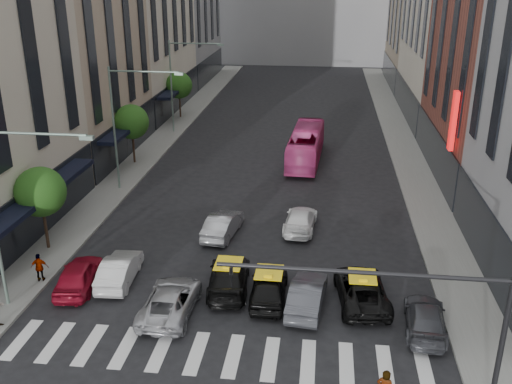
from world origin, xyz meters
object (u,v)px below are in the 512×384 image
(taxi_left, at_px, (229,276))
(streetlamp_near, at_px, (8,195))
(pedestrian_far, at_px, (40,267))
(car_red, at_px, (79,275))
(car_white_front, at_px, (120,269))
(taxi_center, at_px, (269,286))
(streetlamp_mid, at_px, (126,113))
(bus, at_px, (306,145))
(streetlamp_far, at_px, (180,74))

(taxi_left, bearing_deg, streetlamp_near, 11.93)
(pedestrian_far, bearing_deg, streetlamp_near, 88.41)
(car_red, relative_size, car_white_front, 1.00)
(taxi_center, bearing_deg, streetlamp_mid, -51.24)
(taxi_center, relative_size, pedestrian_far, 2.85)
(bus, xyz_separation_m, pedestrian_far, (-12.99, -22.12, -0.51))
(taxi_left, bearing_deg, pedestrian_far, -1.40)
(taxi_left, xyz_separation_m, pedestrian_far, (-9.91, -0.64, 0.20))
(streetlamp_near, height_order, streetlamp_far, same)
(taxi_center, xyz_separation_m, bus, (0.93, 22.24, 0.68))
(streetlamp_far, height_order, taxi_left, streetlamp_far)
(taxi_left, bearing_deg, bus, -103.26)
(car_white_front, bearing_deg, taxi_left, 176.07)
(car_red, relative_size, pedestrian_far, 2.80)
(streetlamp_near, xyz_separation_m, streetlamp_mid, (0.00, 16.00, 0.00))
(taxi_center, bearing_deg, pedestrian_far, -2.04)
(car_red, bearing_deg, taxi_left, 178.79)
(bus, height_order, pedestrian_far, bus)
(streetlamp_mid, xyz_separation_m, bus, (12.63, 8.40, -4.47))
(streetlamp_near, relative_size, taxi_center, 2.03)
(car_red, distance_m, bus, 24.79)
(pedestrian_far, bearing_deg, taxi_left, 173.24)
(streetlamp_mid, relative_size, car_white_front, 2.08)
(taxi_center, bearing_deg, taxi_left, -20.94)
(streetlamp_near, bearing_deg, taxi_center, 10.47)
(streetlamp_mid, relative_size, car_red, 2.07)
(streetlamp_near, height_order, bus, streetlamp_near)
(streetlamp_mid, xyz_separation_m, taxi_left, (9.55, -13.08, -5.18))
(streetlamp_mid, xyz_separation_m, car_red, (1.83, -13.91, -5.16))
(streetlamp_mid, bearing_deg, bus, 33.63)
(streetlamp_near, distance_m, car_red, 5.86)
(streetlamp_far, height_order, car_red, streetlamp_far)
(car_white_front, distance_m, taxi_center, 8.03)
(streetlamp_mid, height_order, car_red, streetlamp_mid)
(taxi_left, bearing_deg, taxi_center, 155.43)
(streetlamp_far, height_order, bus, streetlamp_far)
(streetlamp_near, height_order, streetlamp_mid, same)
(streetlamp_mid, relative_size, bus, 0.88)
(streetlamp_mid, height_order, streetlamp_far, same)
(bus, bearing_deg, car_red, 67.27)
(pedestrian_far, bearing_deg, car_red, 164.61)
(taxi_left, relative_size, taxi_center, 1.13)
(bus, bearing_deg, pedestrian_far, 62.69)
(car_red, height_order, car_white_front, car_red)
(streetlamp_near, xyz_separation_m, bus, (12.63, 24.40, -4.47))
(streetlamp_mid, xyz_separation_m, pedestrian_far, (-0.36, -13.72, -4.98))
(streetlamp_far, distance_m, car_red, 30.40)
(bus, bearing_deg, streetlamp_near, 65.74)
(car_red, height_order, taxi_center, taxi_center)
(car_white_front, height_order, bus, bus)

